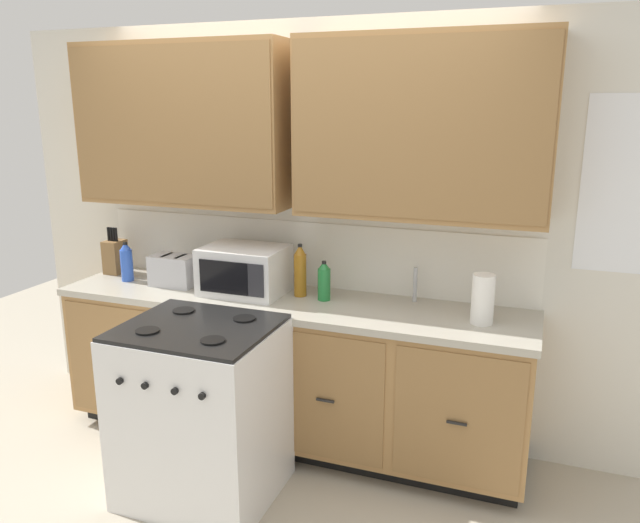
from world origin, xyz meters
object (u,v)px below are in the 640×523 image
(bottle_blue, at_px, (127,262))
(bottle_green, at_px, (324,281))
(stove_range, at_px, (202,411))
(microwave, at_px, (244,270))
(bottle_amber, at_px, (300,271))
(toaster, at_px, (174,270))
(knife_block, at_px, (115,256))
(paper_towel_roll, at_px, (483,299))

(bottle_blue, bearing_deg, bottle_green, 2.67)
(stove_range, height_order, microwave, microwave)
(stove_range, xyz_separation_m, bottle_amber, (0.27, 0.71, 0.59))
(microwave, xyz_separation_m, bottle_amber, (0.33, 0.06, 0.01))
(toaster, relative_size, bottle_green, 1.21)
(knife_block, bearing_deg, stove_range, -34.98)
(microwave, relative_size, paper_towel_roll, 1.85)
(stove_range, relative_size, paper_towel_roll, 3.65)
(bottle_green, bearing_deg, toaster, -177.49)
(toaster, height_order, bottle_green, bottle_green)
(paper_towel_roll, distance_m, bottle_blue, 2.21)
(microwave, bearing_deg, stove_range, -84.18)
(bottle_blue, bearing_deg, bottle_amber, 4.36)
(toaster, xyz_separation_m, bottle_blue, (-0.34, -0.02, 0.03))
(stove_range, relative_size, toaster, 3.39)
(microwave, xyz_separation_m, bottle_green, (0.49, 0.03, -0.03))
(bottle_amber, height_order, bottle_blue, bottle_amber)
(toaster, bearing_deg, microwave, 0.98)
(paper_towel_roll, distance_m, bottle_amber, 1.06)
(stove_range, xyz_separation_m, knife_block, (-1.08, 0.76, 0.56))
(bottle_amber, bearing_deg, paper_towel_roll, -5.97)
(toaster, xyz_separation_m, bottle_amber, (0.81, 0.07, 0.06))
(microwave, distance_m, paper_towel_roll, 1.39)
(stove_range, relative_size, bottle_green, 4.11)
(knife_block, xyz_separation_m, bottle_green, (1.50, -0.07, -0.00))
(bottle_green, relative_size, bottle_blue, 0.92)
(paper_towel_roll, height_order, bottle_green, paper_towel_roll)
(paper_towel_roll, bearing_deg, bottle_green, 174.67)
(microwave, height_order, knife_block, knife_block)
(bottle_blue, bearing_deg, microwave, 1.87)
(knife_block, relative_size, paper_towel_roll, 1.19)
(microwave, height_order, bottle_green, microwave)
(stove_range, xyz_separation_m, bottle_blue, (-0.89, 0.63, 0.57))
(bottle_green, bearing_deg, microwave, -175.98)
(toaster, distance_m, bottle_green, 0.97)
(microwave, bearing_deg, toaster, -179.02)
(toaster, bearing_deg, bottle_green, 2.51)
(stove_range, relative_size, microwave, 1.98)
(bottle_amber, bearing_deg, toaster, -175.14)
(stove_range, xyz_separation_m, toaster, (-0.55, 0.64, 0.54))
(stove_range, bearing_deg, bottle_amber, 69.57)
(paper_towel_roll, height_order, bottle_blue, paper_towel_roll)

